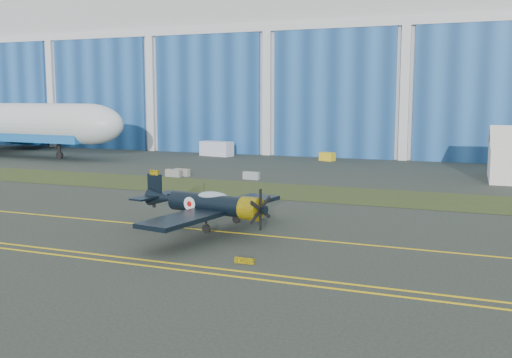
% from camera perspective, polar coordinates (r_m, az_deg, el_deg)
% --- Properties ---
extents(ground, '(260.00, 260.00, 0.00)m').
position_cam_1_polar(ground, '(56.14, -17.19, -2.29)').
color(ground, '#333932').
rests_on(ground, ground).
extents(grass_median, '(260.00, 10.00, 0.02)m').
position_cam_1_polar(grass_median, '(67.41, -9.69, -0.39)').
color(grass_median, '#475128').
rests_on(grass_median, ground).
extents(hangar, '(220.00, 45.70, 30.00)m').
position_cam_1_polar(hangar, '(119.92, 5.00, 10.39)').
color(hangar, silver).
rests_on(hangar, ground).
extents(taxiway_centreline, '(200.00, 0.20, 0.02)m').
position_cam_1_polar(taxiway_centreline, '(52.43, -20.63, -3.13)').
color(taxiway_centreline, yellow).
rests_on(taxiway_centreline, ground).
extents(guard_board_right, '(1.20, 0.15, 0.35)m').
position_cam_1_polar(guard_board_right, '(34.71, -1.11, -7.79)').
color(guard_board_right, yellow).
rests_on(guard_board_right, ground).
extents(warbird, '(13.49, 15.43, 4.08)m').
position_cam_1_polar(warbird, '(41.91, -4.61, -2.37)').
color(warbird, black).
rests_on(warbird, ground).
extents(shipping_container, '(5.75, 3.16, 2.36)m').
position_cam_1_polar(shipping_container, '(97.55, -3.78, 2.90)').
color(shipping_container, '#D4DBFB').
rests_on(shipping_container, ground).
extents(tug, '(2.46, 1.92, 1.26)m').
position_cam_1_polar(tug, '(90.58, 6.81, 2.13)').
color(tug, yellow).
rests_on(tug, ground).
extents(barrier_a, '(2.07, 0.91, 0.90)m').
position_cam_1_polar(barrier_a, '(73.01, -7.04, 0.63)').
color(barrier_a, gray).
rests_on(barrier_a, ground).
extents(barrier_b, '(2.05, 0.79, 0.90)m').
position_cam_1_polar(barrier_b, '(72.52, -7.88, 0.56)').
color(barrier_b, gray).
rests_on(barrier_b, ground).
extents(barrier_c, '(2.05, 0.78, 0.90)m').
position_cam_1_polar(barrier_c, '(69.47, -0.45, 0.32)').
color(barrier_c, gray).
rests_on(barrier_c, ground).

